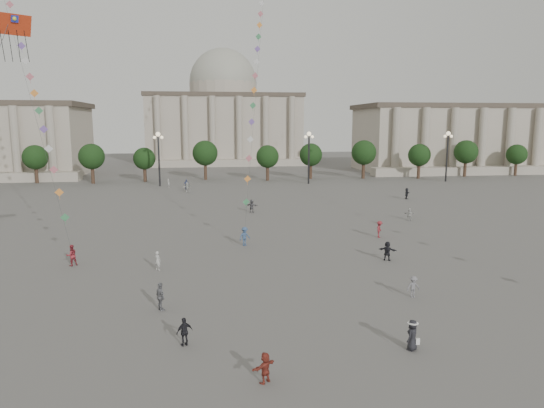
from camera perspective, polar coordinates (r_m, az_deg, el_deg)
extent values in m
plane|color=#5D5A58|center=(30.46, 4.01, -14.41)|extent=(360.00, 360.00, 0.00)
cube|color=#ACA190|center=(146.59, 25.92, 6.85)|extent=(80.00, 22.00, 16.00)
cube|color=#4B4137|center=(146.59, 26.17, 10.20)|extent=(81.60, 22.44, 1.20)
cube|color=#ACA190|center=(136.34, 28.71, 3.55)|extent=(84.00, 4.00, 2.00)
cube|color=#ACA190|center=(157.38, -5.68, 8.59)|extent=(46.00, 30.00, 20.00)
cube|color=#4B4137|center=(157.58, -5.74, 12.44)|extent=(46.92, 30.60, 1.20)
cube|color=#ACA190|center=(140.83, -5.36, 4.83)|extent=(48.30, 4.00, 2.00)
cylinder|color=#ACA190|center=(157.69, -5.76, 13.13)|extent=(21.00, 21.00, 5.00)
sphere|color=#9C9C8D|center=(157.87, -5.77, 14.04)|extent=(21.00, 21.00, 21.00)
cylinder|color=#38271C|center=(111.81, -26.62, 3.05)|extent=(0.70, 0.70, 3.52)
sphere|color=black|center=(111.52, -26.76, 4.93)|extent=(5.12, 5.12, 5.12)
cylinder|color=#38271C|center=(108.52, -20.61, 3.29)|extent=(0.70, 0.70, 3.52)
sphere|color=black|center=(108.22, -20.73, 5.22)|extent=(5.12, 5.12, 5.12)
cylinder|color=#38271C|center=(106.48, -14.30, 3.49)|extent=(0.70, 0.70, 3.52)
sphere|color=black|center=(106.18, -14.38, 5.47)|extent=(5.12, 5.12, 5.12)
cylinder|color=#38271C|center=(105.78, -7.82, 3.66)|extent=(0.70, 0.70, 3.52)
sphere|color=black|center=(105.48, -7.86, 5.65)|extent=(5.12, 5.12, 5.12)
cylinder|color=#38271C|center=(106.44, -1.33, 3.78)|extent=(0.70, 0.70, 3.52)
sphere|color=black|center=(106.13, -1.34, 5.76)|extent=(5.12, 5.12, 5.12)
cylinder|color=#38271C|center=(108.42, 5.00, 3.85)|extent=(0.70, 0.70, 3.52)
sphere|color=black|center=(108.12, 5.03, 5.79)|extent=(5.12, 5.12, 5.12)
cylinder|color=#38271C|center=(111.67, 11.03, 3.88)|extent=(0.70, 0.70, 3.52)
sphere|color=black|center=(111.38, 11.09, 5.76)|extent=(5.12, 5.12, 5.12)
cylinder|color=#38271C|center=(116.07, 16.66, 3.86)|extent=(0.70, 0.70, 3.52)
sphere|color=black|center=(115.79, 16.75, 5.67)|extent=(5.12, 5.12, 5.12)
cylinder|color=#38271C|center=(121.50, 21.84, 3.81)|extent=(0.70, 0.70, 3.52)
sphere|color=black|center=(121.24, 21.94, 5.54)|extent=(5.12, 5.12, 5.12)
cylinder|color=#38271C|center=(127.84, 26.53, 3.74)|extent=(0.70, 0.70, 3.52)
sphere|color=black|center=(127.58, 26.66, 5.39)|extent=(5.12, 5.12, 5.12)
cylinder|color=#262628|center=(97.96, -13.15, 4.95)|extent=(0.36, 0.36, 10.00)
sphere|color=#FFE5B2|center=(97.71, -13.27, 7.99)|extent=(0.90, 0.90, 0.90)
sphere|color=#FFE5B2|center=(97.80, -13.66, 7.62)|extent=(0.60, 0.60, 0.60)
sphere|color=#FFE5B2|center=(97.66, -12.84, 7.65)|extent=(0.60, 0.60, 0.60)
cylinder|color=#262628|center=(99.72, 4.35, 5.24)|extent=(0.36, 0.36, 10.00)
sphere|color=#FFE5B2|center=(99.47, 4.38, 8.23)|extent=(0.90, 0.90, 0.90)
sphere|color=#FFE5B2|center=(99.34, 3.98, 7.89)|extent=(0.60, 0.60, 0.60)
sphere|color=#FFE5B2|center=(99.63, 4.78, 7.88)|extent=(0.60, 0.60, 0.60)
cylinder|color=#262628|center=(109.96, 19.89, 5.10)|extent=(0.36, 0.36, 10.00)
sphere|color=#FFE5B2|center=(109.73, 20.04, 7.80)|extent=(0.90, 0.90, 0.90)
sphere|color=#FFE5B2|center=(109.42, 19.69, 7.51)|extent=(0.60, 0.60, 0.60)
sphere|color=#FFE5B2|center=(110.07, 20.35, 7.48)|extent=(0.60, 0.60, 0.60)
imported|color=navy|center=(92.23, -10.05, 2.27)|extent=(1.23, 0.75, 1.95)
imported|color=black|center=(45.37, 13.41, -5.39)|extent=(1.68, 1.28, 1.77)
imported|color=beige|center=(88.58, -9.94, 1.94)|extent=(1.71, 1.44, 1.85)
imported|color=slate|center=(36.54, 16.30, -9.32)|extent=(1.07, 0.68, 1.58)
imported|color=#BCBBB7|center=(64.69, 15.86, -1.16)|extent=(1.53, 1.04, 1.58)
imported|color=maroon|center=(54.12, 12.53, -2.92)|extent=(1.19, 1.37, 1.84)
imported|color=black|center=(82.65, 15.57, 1.20)|extent=(1.50, 1.66, 1.84)
imported|color=#B2B1AD|center=(96.13, -12.08, 2.42)|extent=(0.70, 0.75, 1.73)
imported|color=#5C5C60|center=(67.63, -2.40, -0.23)|extent=(1.76, 1.29, 1.85)
imported|color=#B7B7B3|center=(42.39, -13.31, -6.51)|extent=(0.72, 0.70, 1.66)
imported|color=maroon|center=(24.49, -0.81, -18.69)|extent=(1.40, 1.22, 1.53)
imported|color=slate|center=(33.54, -12.98, -10.57)|extent=(0.95, 1.22, 1.93)
imported|color=black|center=(28.42, -10.25, -14.56)|extent=(1.04, 0.80, 1.64)
imported|color=maroon|center=(46.00, -22.51, -5.59)|extent=(1.15, 1.08, 1.88)
imported|color=#37527D|center=(49.43, -3.23, -3.81)|extent=(1.45, 1.27, 1.95)
imported|color=black|center=(28.55, 16.20, -14.59)|extent=(0.99, 0.97, 1.72)
cone|color=white|center=(28.25, 16.27, -13.19)|extent=(0.52, 0.52, 0.14)
cylinder|color=white|center=(28.28, 16.26, -13.30)|extent=(0.60, 0.60, 0.02)
cube|color=white|center=(28.65, 16.77, -15.22)|extent=(0.22, 0.10, 0.35)
cube|color=red|center=(30.10, -28.61, 18.11)|extent=(2.12, 1.65, 1.02)
cube|color=#188733|center=(30.23, -29.33, 18.50)|extent=(0.40, 0.35, 0.34)
cube|color=#2130B6|center=(29.99, -28.02, 18.68)|extent=(0.40, 0.35, 0.34)
sphere|color=yellow|center=(30.19, -29.36, 18.51)|extent=(0.20, 0.20, 0.20)
sphere|color=yellow|center=(29.96, -28.05, 18.69)|extent=(0.20, 0.20, 0.20)
cylinder|color=#3F3F3F|center=(61.85, -28.46, 18.38)|extent=(0.02, 0.02, 54.63)
cube|color=#418D5A|center=(46.50, -23.18, -1.46)|extent=(0.76, 0.25, 0.76)
cube|color=orange|center=(47.37, -23.75, 1.27)|extent=(0.76, 0.25, 0.76)
cube|color=#C96A78|center=(48.36, -24.29, 3.70)|extent=(0.76, 0.25, 0.76)
cube|color=silver|center=(49.44, -24.79, 5.92)|extent=(0.76, 0.25, 0.76)
cube|color=#7C58B0|center=(50.59, -25.28, 7.97)|extent=(0.76, 0.25, 0.76)
cube|color=#418D5A|center=(51.81, -25.74, 9.86)|extent=(0.76, 0.25, 0.76)
cube|color=orange|center=(53.09, -26.18, 11.62)|extent=(0.76, 0.25, 0.76)
cube|color=#C96A78|center=(54.41, -26.60, 13.26)|extent=(0.76, 0.25, 0.76)
cube|color=silver|center=(55.77, -27.01, 14.78)|extent=(0.76, 0.25, 0.76)
cube|color=#7C58B0|center=(57.17, -27.39, 16.20)|extent=(0.76, 0.25, 0.76)
cube|color=#418D5A|center=(58.60, -27.77, 17.54)|extent=(0.76, 0.25, 0.76)
cube|color=orange|center=(60.07, -28.13, 18.78)|extent=(0.76, 0.25, 0.76)
cube|color=#C96A78|center=(61.55, -28.47, 19.95)|extent=(0.76, 0.25, 0.76)
cylinder|color=#3F3F3F|center=(68.07, -1.25, 20.41)|extent=(0.02, 0.02, 60.61)
cube|color=#418D5A|center=(50.09, -3.06, 0.24)|extent=(0.76, 0.25, 0.76)
cube|color=orange|center=(51.11, -2.90, 2.97)|extent=(0.76, 0.25, 0.76)
cube|color=#C96A78|center=(52.25, -2.73, 5.39)|extent=(0.76, 0.25, 0.76)
cube|color=silver|center=(53.48, -2.57, 7.60)|extent=(0.76, 0.25, 0.76)
cube|color=#7C58B0|center=(54.79, -2.42, 9.63)|extent=(0.76, 0.25, 0.76)
cube|color=#418D5A|center=(56.16, -2.27, 11.51)|extent=(0.76, 0.25, 0.76)
cube|color=orange|center=(57.59, -2.13, 13.24)|extent=(0.76, 0.25, 0.76)
cube|color=#C96A78|center=(59.06, -1.99, 14.86)|extent=(0.76, 0.25, 0.76)
cube|color=silver|center=(60.58, -1.86, 16.37)|extent=(0.76, 0.25, 0.76)
cube|color=#7C58B0|center=(62.13, -1.73, 17.77)|extent=(0.76, 0.25, 0.76)
cube|color=#418D5A|center=(63.71, -1.60, 19.08)|extent=(0.76, 0.25, 0.76)
cube|color=orange|center=(65.32, -1.48, 20.31)|extent=(0.76, 0.25, 0.76)
cube|color=#C96A78|center=(66.95, -1.37, 21.47)|extent=(0.76, 0.25, 0.76)
cube|color=silver|center=(68.61, -1.25, 22.55)|extent=(0.76, 0.25, 0.76)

